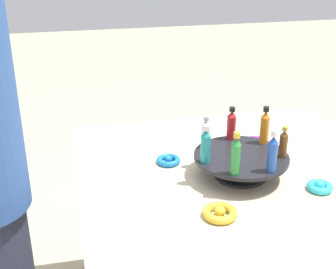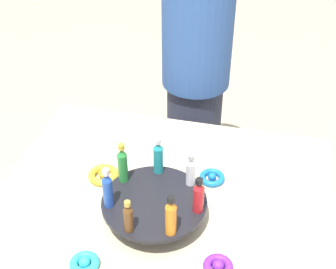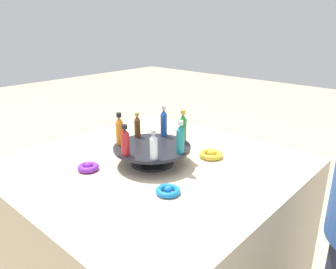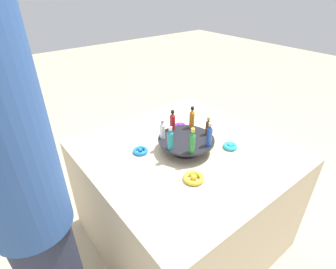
% 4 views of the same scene
% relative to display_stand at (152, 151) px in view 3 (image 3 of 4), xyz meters
% --- Properties ---
extents(party_table, '(1.07, 1.07, 0.72)m').
position_rel_display_stand_xyz_m(party_table, '(0.00, 0.00, -0.41)').
color(party_table, beige).
rests_on(party_table, ground_plane).
extents(display_stand, '(0.31, 0.31, 0.08)m').
position_rel_display_stand_xyz_m(display_stand, '(0.00, 0.00, 0.00)').
color(display_stand, black).
rests_on(display_stand, party_table).
extents(bottle_clear, '(0.03, 0.03, 0.11)m').
position_rel_display_stand_xyz_m(bottle_clear, '(-0.10, 0.09, 0.08)').
color(bottle_clear, silver).
rests_on(bottle_clear, display_stand).
extents(bottle_teal, '(0.03, 0.03, 0.13)m').
position_rel_display_stand_xyz_m(bottle_teal, '(-0.13, -0.02, 0.08)').
color(bottle_teal, teal).
rests_on(bottle_teal, display_stand).
extents(bottle_green, '(0.03, 0.03, 0.14)m').
position_rel_display_stand_xyz_m(bottle_green, '(-0.07, -0.12, 0.09)').
color(bottle_green, '#288438').
rests_on(bottle_green, display_stand).
extents(bottle_blue, '(0.03, 0.03, 0.14)m').
position_rel_display_stand_xyz_m(bottle_blue, '(0.05, -0.12, 0.09)').
color(bottle_blue, '#234CAD').
rests_on(bottle_blue, display_stand).
extents(bottle_brown, '(0.03, 0.03, 0.11)m').
position_rel_display_stand_xyz_m(bottle_brown, '(0.13, -0.04, 0.07)').
color(bottle_brown, brown).
rests_on(bottle_brown, display_stand).
extents(bottle_orange, '(0.03, 0.03, 0.13)m').
position_rel_display_stand_xyz_m(bottle_orange, '(0.11, 0.08, 0.09)').
color(bottle_orange, orange).
rests_on(bottle_orange, display_stand).
extents(bottle_red, '(0.03, 0.03, 0.12)m').
position_rel_display_stand_xyz_m(bottle_red, '(0.01, 0.13, 0.08)').
color(bottle_red, '#B21E23').
rests_on(bottle_red, display_stand).
extents(ribbon_bow_teal, '(0.08, 0.08, 0.03)m').
position_rel_display_stand_xyz_m(ribbon_bow_teal, '(0.21, -0.14, -0.04)').
color(ribbon_bow_teal, '#2DB7CC').
rests_on(ribbon_bow_teal, party_table).
extents(ribbon_bow_purple, '(0.08, 0.08, 0.03)m').
position_rel_display_stand_xyz_m(ribbon_bow_purple, '(0.14, 0.21, -0.04)').
color(ribbon_bow_purple, purple).
rests_on(ribbon_bow_purple, party_table).
extents(ribbon_bow_blue, '(0.09, 0.09, 0.03)m').
position_rel_display_stand_xyz_m(ribbon_bow_blue, '(-0.21, 0.14, -0.04)').
color(ribbon_bow_blue, blue).
rests_on(ribbon_bow_blue, party_table).
extents(ribbon_bow_gold, '(0.10, 0.10, 0.03)m').
position_rel_display_stand_xyz_m(ribbon_bow_gold, '(-0.14, -0.21, -0.04)').
color(ribbon_bow_gold, gold).
rests_on(ribbon_bow_gold, party_table).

